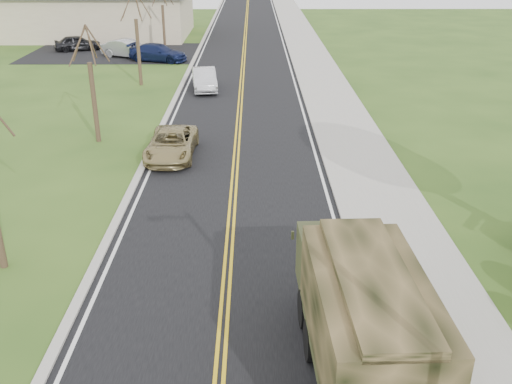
{
  "coord_description": "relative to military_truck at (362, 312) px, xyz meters",
  "views": [
    {
      "loc": [
        0.8,
        -5.35,
        9.42
      ],
      "look_at": [
        0.89,
        11.65,
        1.8
      ],
      "focal_mm": 40.0,
      "sensor_mm": 36.0,
      "label": 1
    }
  ],
  "objects": [
    {
      "name": "road",
      "position": [
        -3.21,
        34.97,
        -1.85
      ],
      "size": [
        8.0,
        120.0,
        0.01
      ],
      "primitive_type": "cube",
      "color": "black",
      "rests_on": "ground"
    },
    {
      "name": "curb_right",
      "position": [
        0.94,
        34.97,
        -1.79
      ],
      "size": [
        0.3,
        120.0,
        0.12
      ],
      "primitive_type": "cube",
      "color": "#9E998E",
      "rests_on": "ground"
    },
    {
      "name": "sidewalk_right",
      "position": [
        2.69,
        34.97,
        -1.8
      ],
      "size": [
        3.2,
        120.0,
        0.1
      ],
      "primitive_type": "cube",
      "color": "#9E998E",
      "rests_on": "ground"
    },
    {
      "name": "curb_left",
      "position": [
        -7.36,
        34.97,
        -1.8
      ],
      "size": [
        0.3,
        120.0,
        0.1
      ],
      "primitive_type": "cube",
      "color": "#9E998E",
      "rests_on": "ground"
    },
    {
      "name": "bare_tree_b",
      "position": [
        -10.21,
        16.97,
        0.62
      ],
      "size": [
        1.83,
        2.14,
        5.73
      ],
      "color": "#38281C",
      "rests_on": "ground"
    },
    {
      "name": "bare_tree_c",
      "position": [
        -10.21,
        28.97,
        0.92
      ],
      "size": [
        2.04,
        2.39,
        6.42
      ],
      "color": "#38281C",
      "rests_on": "ground"
    },
    {
      "name": "bare_tree_d",
      "position": [
        -10.21,
        40.97,
        0.7
      ],
      "size": [
        1.88,
        2.2,
        5.91
      ],
      "color": "#38281C",
      "rests_on": "ground"
    },
    {
      "name": "commercial_building",
      "position": [
        -19.19,
        50.94,
        0.83
      ],
      "size": [
        25.5,
        21.5,
        5.65
      ],
      "color": "tan",
      "rests_on": "ground"
    },
    {
      "name": "military_truck",
      "position": [
        0.0,
        0.0,
        0.0
      ],
      "size": [
        2.48,
        6.56,
        3.23
      ],
      "rotation": [
        0.0,
        0.0,
        0.04
      ],
      "color": "black",
      "rests_on": "ground"
    },
    {
      "name": "suv_champagne",
      "position": [
        -6.21,
        14.73,
        -1.21
      ],
      "size": [
        2.2,
        4.64,
        1.28
      ],
      "primitive_type": "imported",
      "rotation": [
        0.0,
        0.0,
        -0.02
      ],
      "color": "#968654",
      "rests_on": "ground"
    },
    {
      "name": "sedan_silver",
      "position": [
        -5.66,
        27.57,
        -1.14
      ],
      "size": [
        2.06,
        4.46,
        1.42
      ],
      "primitive_type": "imported",
      "rotation": [
        0.0,
        0.0,
        0.13
      ],
      "color": "silver",
      "rests_on": "ground"
    },
    {
      "name": "lot_car_dark",
      "position": [
        -18.27,
        42.16,
        -1.17
      ],
      "size": [
        4.34,
        2.87,
        1.37
      ],
      "primitive_type": "imported",
      "rotation": [
        0.0,
        0.0,
        1.91
      ],
      "color": "black",
      "rests_on": "ground"
    },
    {
      "name": "lot_car_silver",
      "position": [
        -13.11,
        38.97,
        -1.1
      ],
      "size": [
        4.79,
        3.32,
        1.5
      ],
      "primitive_type": "imported",
      "rotation": [
        0.0,
        0.0,
        1.14
      ],
      "color": "#B0B0B5",
      "rests_on": "ground"
    },
    {
      "name": "lot_car_navy",
      "position": [
        -10.25,
        37.28,
        -1.14
      ],
      "size": [
        5.25,
        3.33,
        1.42
      ],
      "primitive_type": "imported",
      "rotation": [
        0.0,
        0.0,
        1.27
      ],
      "color": "#11193E",
      "rests_on": "ground"
    }
  ]
}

